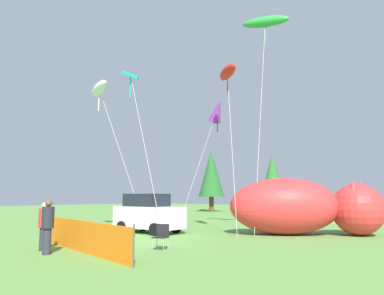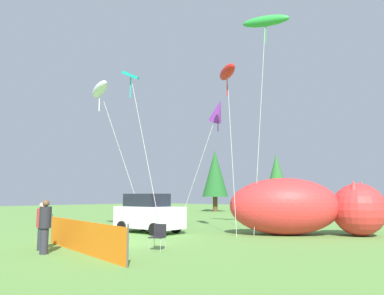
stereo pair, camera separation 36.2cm
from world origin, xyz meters
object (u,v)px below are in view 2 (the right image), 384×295
(parked_car, at_px, (149,214))
(spectator_in_red_shirt, at_px, (45,224))
(kite_white_ghost, at_px, (100,90))
(spectator_in_white_shirt, at_px, (42,224))
(folding_chair, at_px, (158,235))
(kite_green_fish, at_px, (265,22))
(kite_red_lizard, at_px, (227,73))
(inflatable_cat, at_px, (302,209))
(kite_teal_diamond, at_px, (131,78))
(kite_purple_delta, at_px, (218,111))

(parked_car, relative_size, spectator_in_red_shirt, 2.12)
(parked_car, height_order, kite_white_ghost, kite_white_ghost)
(spectator_in_white_shirt, bearing_deg, folding_chair, 40.67)
(kite_green_fish, bearing_deg, kite_red_lizard, -126.15)
(inflatable_cat, distance_m, kite_teal_diamond, 11.54)
(kite_purple_delta, bearing_deg, spectator_in_white_shirt, -91.16)
(kite_purple_delta, bearing_deg, kite_white_ghost, -128.90)
(spectator_in_red_shirt, relative_size, kite_red_lizard, 0.21)
(folding_chair, xyz_separation_m, kite_white_ghost, (-7.54, 2.63, 7.56))
(spectator_in_white_shirt, xyz_separation_m, kite_white_ghost, (-4.23, 5.48, 7.16))
(parked_car, height_order, spectator_in_white_shirt, parked_car)
(kite_white_ghost, bearing_deg, folding_chair, -19.23)
(spectator_in_white_shirt, bearing_deg, kite_red_lizard, 74.58)
(kite_white_ghost, bearing_deg, inflatable_cat, 31.09)
(kite_green_fish, relative_size, kite_purple_delta, 1.53)
(kite_white_ghost, bearing_deg, parked_car, 32.53)
(kite_white_ghost, xyz_separation_m, kite_purple_delta, (4.45, 5.51, -0.95))
(kite_purple_delta, bearing_deg, parked_car, -116.15)
(spectator_in_white_shirt, xyz_separation_m, kite_green_fish, (3.80, 10.69, 10.78))
(spectator_in_white_shirt, bearing_deg, inflatable_cat, 64.62)
(inflatable_cat, bearing_deg, kite_red_lizard, -172.88)
(parked_car, distance_m, spectator_in_white_shirt, 7.29)
(kite_teal_diamond, bearing_deg, folding_chair, -30.12)
(folding_chair, bearing_deg, kite_green_fish, 154.83)
(spectator_in_red_shirt, relative_size, kite_teal_diamond, 0.21)
(spectator_in_white_shirt, relative_size, kite_red_lizard, 0.20)
(folding_chair, bearing_deg, inflatable_cat, 144.85)
(kite_white_ghost, bearing_deg, kite_green_fish, 33.01)
(kite_teal_diamond, bearing_deg, parked_car, 72.12)
(kite_white_ghost, xyz_separation_m, kite_red_lizard, (6.66, 3.34, 0.46))
(folding_chair, bearing_deg, parked_car, -151.96)
(inflatable_cat, xyz_separation_m, kite_teal_diamond, (-7.39, -5.28, 7.13))
(folding_chair, bearing_deg, kite_white_ghost, -130.85)
(parked_car, xyz_separation_m, kite_teal_diamond, (-0.37, -1.13, 7.44))
(kite_green_fish, distance_m, kite_red_lizard, 3.92)
(parked_car, bearing_deg, kite_red_lizard, 20.90)
(kite_teal_diamond, xyz_separation_m, kite_red_lizard, (4.49, 2.86, 0.10))
(inflatable_cat, height_order, kite_green_fish, kite_green_fish)
(parked_car, xyz_separation_m, kite_white_ghost, (-2.54, -1.62, 7.09))
(kite_white_ghost, distance_m, kite_teal_diamond, 2.25)
(spectator_in_red_shirt, height_order, kite_white_ghost, kite_white_ghost)
(parked_car, relative_size, folding_chair, 4.17)
(inflatable_cat, xyz_separation_m, kite_green_fish, (-1.53, -0.55, 10.39))
(spectator_in_red_shirt, height_order, spectator_in_white_shirt, spectator_in_red_shirt)
(kite_white_ghost, distance_m, kite_red_lizard, 7.47)
(folding_chair, distance_m, kite_red_lizard, 10.04)
(kite_teal_diamond, bearing_deg, kite_red_lizard, 32.52)
(kite_green_fish, bearing_deg, kite_teal_diamond, -141.06)
(inflatable_cat, height_order, spectator_in_red_shirt, inflatable_cat)
(kite_green_fish, xyz_separation_m, kite_teal_diamond, (-5.85, -4.73, -3.26))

